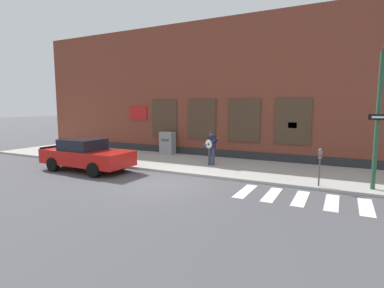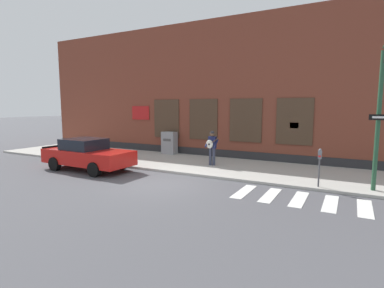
% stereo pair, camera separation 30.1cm
% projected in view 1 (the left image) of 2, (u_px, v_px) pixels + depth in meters
% --- Properties ---
extents(ground_plane, '(160.00, 160.00, 0.00)m').
position_uv_depth(ground_plane, '(163.00, 184.00, 12.00)').
color(ground_plane, '#4C4C51').
extents(sidewalk, '(28.00, 4.74, 0.11)m').
position_uv_depth(sidewalk, '(205.00, 165.00, 15.64)').
color(sidewalk, '#ADAAA3').
rests_on(sidewalk, ground).
extents(building_backdrop, '(28.00, 4.06, 8.09)m').
position_uv_depth(building_backdrop, '(234.00, 91.00, 19.00)').
color(building_backdrop, brown).
rests_on(building_backdrop, ground).
extents(crosswalk, '(5.20, 1.90, 0.01)m').
position_uv_depth(crosswalk, '(316.00, 200.00, 9.85)').
color(crosswalk, silver).
rests_on(crosswalk, ground).
extents(red_car, '(4.63, 2.04, 1.53)m').
position_uv_depth(red_car, '(86.00, 155.00, 14.40)').
color(red_car, red).
rests_on(red_car, ground).
extents(busker, '(0.72, 0.54, 1.74)m').
position_uv_depth(busker, '(211.00, 146.00, 15.12)').
color(busker, '#33384C').
rests_on(busker, sidewalk).
extents(traffic_light, '(0.60, 2.72, 5.04)m').
position_uv_depth(traffic_light, '(383.00, 90.00, 9.50)').
color(traffic_light, '#234C33').
rests_on(traffic_light, sidewalk).
extents(parking_meter, '(0.13, 0.11, 1.44)m').
position_uv_depth(parking_meter, '(320.00, 161.00, 11.12)').
color(parking_meter, '#47474C').
rests_on(parking_meter, sidewalk).
extents(utility_box, '(0.90, 0.59, 1.39)m').
position_uv_depth(utility_box, '(168.00, 143.00, 18.80)').
color(utility_box, gray).
rests_on(utility_box, sidewalk).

